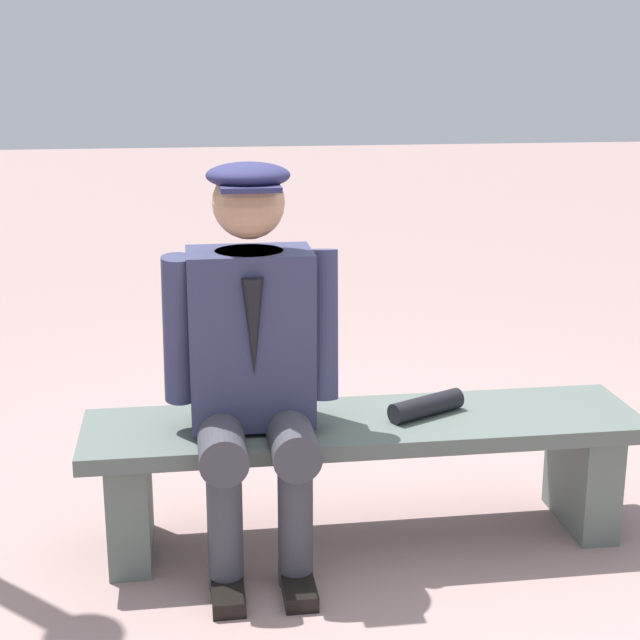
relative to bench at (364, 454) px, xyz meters
name	(u,v)px	position (x,y,z in m)	size (l,w,h in m)	color
ground_plane	(363,537)	(0.00, 0.00, -0.31)	(30.00, 30.00, 0.00)	gray
bench	(364,454)	(0.00, 0.00, 0.00)	(1.87, 0.45, 0.44)	#545F59
seated_man	(252,352)	(0.38, 0.06, 0.40)	(0.57, 0.58, 1.30)	#333656
rolled_magazine	(426,406)	(-0.21, 0.00, 0.16)	(0.07, 0.07, 0.29)	black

